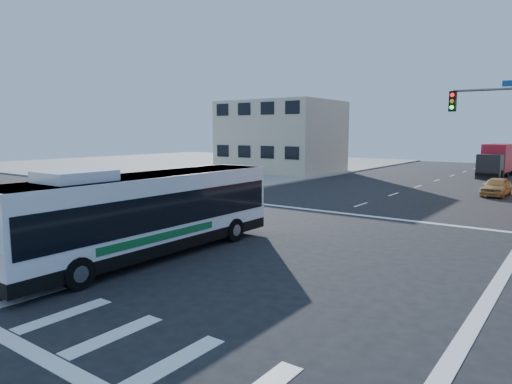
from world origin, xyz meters
The scene contains 6 objects.
ground centered at (0.00, 0.00, 0.00)m, with size 120.00×120.00×0.00m, color black.
sidewalk_nw centered at (-35.00, 35.00, 0.07)m, with size 50.00×50.00×0.15m, color gray.
building_west centered at (-17.02, 29.98, 4.01)m, with size 12.06×10.06×8.00m.
transit_bus centered at (-1.52, -3.06, 1.66)m, with size 2.63×11.48×3.40m.
box_truck centered at (3.93, 38.13, 1.63)m, with size 2.58×7.56×3.36m.
parked_car centered at (6.27, 22.62, 0.67)m, with size 1.58×3.92×1.34m, color tan.
Camera 1 is at (11.40, -14.06, 4.60)m, focal length 32.00 mm.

